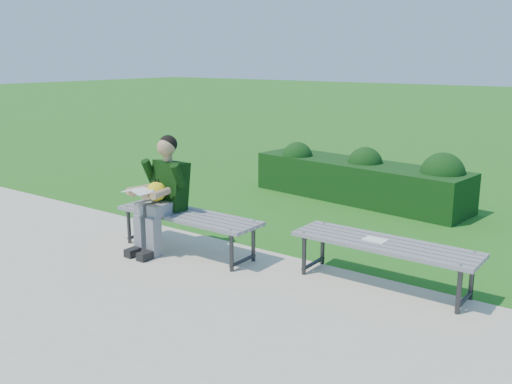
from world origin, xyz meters
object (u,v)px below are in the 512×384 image
Objects in this scene: hedge at (364,178)px; bench_left at (188,218)px; bench_right at (384,247)px; seated_boy at (162,191)px; paper_sheet at (375,240)px.

hedge is 1.97× the size of bench_left.
bench_left is at bearing -170.49° from bench_right.
bench_left is 1.37× the size of seated_boy.
hedge is 3.44m from bench_left.
bench_right is 8.12× the size of paper_sheet.
seated_boy is (-0.30, -0.09, 0.30)m from bench_left.
bench_left is at bearing 17.12° from seated_boy.
bench_right is 0.12m from paper_sheet.
paper_sheet is (-0.10, 0.00, 0.06)m from bench_right.
seated_boy is (-0.83, -3.50, 0.35)m from hedge.
bench_left is at bearing -98.91° from hedge.
seated_boy reaches higher than hedge.
hedge is at bearing 76.59° from seated_boy.
bench_left and bench_right have the same top height.
hedge is 3.47m from bench_right.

